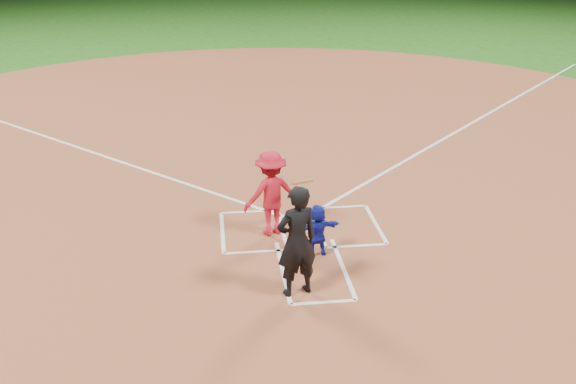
{
  "coord_description": "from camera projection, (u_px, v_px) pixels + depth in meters",
  "views": [
    {
      "loc": [
        -1.68,
        -11.69,
        5.86
      ],
      "look_at": [
        -0.3,
        -0.4,
        1.0
      ],
      "focal_mm": 40.0,
      "sensor_mm": 36.0,
      "label": 1
    }
  ],
  "objects": [
    {
      "name": "batter_at_plate",
      "position": [
        271.0,
        193.0,
        12.62
      ],
      "size": [
        1.51,
        0.98,
        1.73
      ],
      "color": "red",
      "rests_on": "home_plate_dirt"
    },
    {
      "name": "ground",
      "position": [
        300.0,
        228.0,
        13.16
      ],
      "size": [
        120.0,
        120.0,
        0.0
      ],
      "primitive_type": "plane",
      "color": "#1D5515",
      "rests_on": "ground"
    },
    {
      "name": "home_plate",
      "position": [
        300.0,
        228.0,
        13.15
      ],
      "size": [
        0.6,
        0.6,
        0.02
      ],
      "primitive_type": "cylinder",
      "rotation": [
        0.0,
        0.0,
        3.14
      ],
      "color": "silver",
      "rests_on": "home_plate_dirt"
    },
    {
      "name": "umpire",
      "position": [
        297.0,
        241.0,
        10.5
      ],
      "size": [
        0.83,
        0.67,
        1.96
      ],
      "primitive_type": "imported",
      "rotation": [
        0.0,
        0.0,
        3.47
      ],
      "color": "black",
      "rests_on": "home_plate_dirt"
    },
    {
      "name": "home_plate_dirt",
      "position": [
        272.0,
        137.0,
        18.64
      ],
      "size": [
        28.0,
        28.0,
        0.01
      ],
      "primitive_type": "cylinder",
      "color": "brown",
      "rests_on": "ground"
    },
    {
      "name": "chalk_markings",
      "position": [
        274.0,
        145.0,
        17.98
      ],
      "size": [
        28.35,
        17.32,
        0.01
      ],
      "color": "white",
      "rests_on": "home_plate_dirt"
    },
    {
      "name": "catcher",
      "position": [
        317.0,
        231.0,
        11.91
      ],
      "size": [
        0.99,
        0.5,
        1.02
      ],
      "primitive_type": "imported",
      "rotation": [
        0.0,
        0.0,
        3.36
      ],
      "color": "#151EAF",
      "rests_on": "home_plate_dirt"
    }
  ]
}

